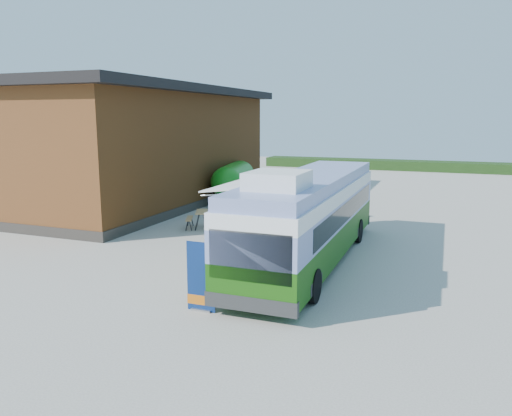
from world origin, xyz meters
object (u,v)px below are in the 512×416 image
at_px(picnic_table, 202,215).
at_px(slurry_tanker, 234,179).
at_px(person_a, 307,199).
at_px(person_b, 334,204).
at_px(banner, 201,283).
at_px(bus, 310,215).

xyz_separation_m(picnic_table, slurry_tanker, (-1.97, 8.55, 0.79)).
distance_m(picnic_table, person_a, 7.38).
height_order(picnic_table, person_b, person_b).
relative_size(banner, slurry_tanker, 0.31).
distance_m(person_a, person_b, 2.54).
bearing_deg(person_a, person_b, -94.19).
bearing_deg(bus, banner, -105.21).
xyz_separation_m(banner, picnic_table, (-5.09, 9.90, -0.19)).
distance_m(picnic_table, person_b, 7.45).
height_order(bus, banner, bus).
bearing_deg(picnic_table, slurry_tanker, 78.66).
xyz_separation_m(bus, person_a, (-2.91, 10.20, -1.10)).
bearing_deg(person_b, person_a, -118.14).
xyz_separation_m(person_b, slurry_tanker, (-7.73, 3.82, 0.59)).
bearing_deg(slurry_tanker, picnic_table, -88.81).
bearing_deg(person_a, picnic_table, -175.91).
relative_size(picnic_table, person_a, 1.26).
distance_m(bus, banner, 6.33).
distance_m(banner, picnic_table, 11.13).
bearing_deg(person_a, bus, -129.08).
distance_m(person_a, slurry_tanker, 6.21).
relative_size(picnic_table, slurry_tanker, 0.29).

